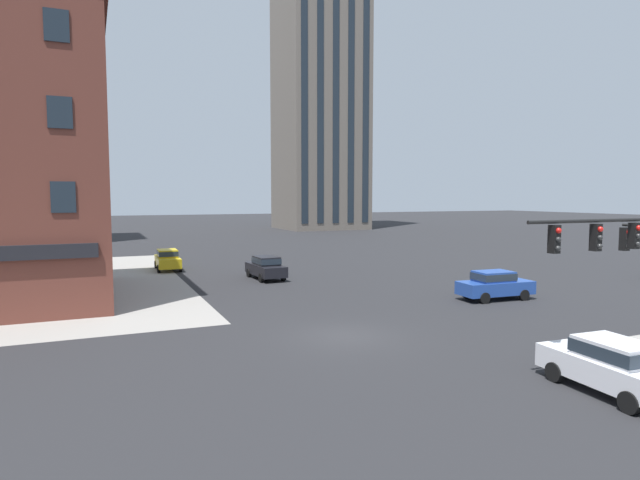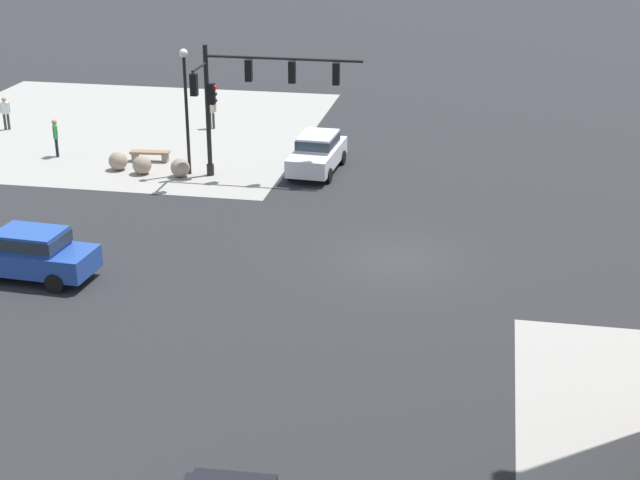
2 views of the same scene
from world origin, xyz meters
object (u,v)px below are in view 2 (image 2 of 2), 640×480
at_px(pedestrian_walking_east, 211,110).
at_px(street_lamp_corner_near, 186,97).
at_px(bollard_sphere_curb_b, 142,165).
at_px(bench_near_signal, 150,155).
at_px(car_parked_curb, 29,252).
at_px(traffic_signal_main, 242,91).
at_px(bollard_sphere_curb_c, 118,161).
at_px(car_cross_westbound, 317,151).
at_px(pedestrian_near_bench, 56,135).
at_px(bollard_sphere_curb_a, 180,168).
at_px(pedestrian_at_curb, 5,111).

distance_m(pedestrian_walking_east, street_lamp_corner_near, 7.96).
distance_m(bollard_sphere_curb_b, street_lamp_corner_near, 3.67).
xyz_separation_m(bench_near_signal, car_parked_curb, (-0.69, 13.12, 0.59)).
bearing_deg(pedestrian_walking_east, traffic_signal_main, 115.99).
relative_size(bollard_sphere_curb_c, car_cross_westbound, 0.18).
distance_m(pedestrian_near_bench, car_cross_westbound, 12.30).
height_order(street_lamp_corner_near, car_parked_curb, street_lamp_corner_near).
relative_size(pedestrian_near_bench, car_cross_westbound, 0.39).
relative_size(traffic_signal_main, pedestrian_walking_east, 4.00).
bearing_deg(bollard_sphere_curb_a, traffic_signal_main, -174.33).
bearing_deg(traffic_signal_main, street_lamp_corner_near, -4.42).
height_order(traffic_signal_main, bench_near_signal, traffic_signal_main).
relative_size(bollard_sphere_curb_b, bench_near_signal, 0.45).
bearing_deg(traffic_signal_main, car_parked_curb, 69.97).
bearing_deg(traffic_signal_main, bollard_sphere_curb_a, 5.67).
height_order(bollard_sphere_curb_c, street_lamp_corner_near, street_lamp_corner_near).
xyz_separation_m(bollard_sphere_curb_b, street_lamp_corner_near, (-2.05, -0.39, 3.02)).
height_order(pedestrian_at_curb, car_parked_curb, car_parked_curb).
relative_size(bollard_sphere_curb_b, car_cross_westbound, 0.18).
distance_m(bollard_sphere_curb_a, pedestrian_near_bench, 6.87).
bearing_deg(street_lamp_corner_near, bollard_sphere_curb_c, 0.46).
bearing_deg(street_lamp_corner_near, traffic_signal_main, 175.58).
bearing_deg(traffic_signal_main, pedestrian_walking_east, -64.01).
bearing_deg(street_lamp_corner_near, pedestrian_walking_east, -80.75).
relative_size(pedestrian_near_bench, street_lamp_corner_near, 0.32).
bearing_deg(bollard_sphere_curb_c, bollard_sphere_curb_a, 171.63).
relative_size(bench_near_signal, car_cross_westbound, 0.41).
xyz_separation_m(traffic_signal_main, street_lamp_corner_near, (2.52, -0.20, -0.40)).
distance_m(bollard_sphere_curb_c, pedestrian_at_curb, 9.79).
bearing_deg(car_cross_westbound, car_parked_curb, 61.47).
relative_size(pedestrian_at_curb, car_cross_westbound, 0.37).
bearing_deg(pedestrian_at_curb, traffic_signal_main, 158.33).
distance_m(bollard_sphere_curb_b, car_cross_westbound, 7.72).
height_order(traffic_signal_main, bollard_sphere_curb_b, traffic_signal_main).
bearing_deg(bollard_sphere_curb_b, pedestrian_near_bench, -20.13).
height_order(bollard_sphere_curb_c, pedestrian_near_bench, pedestrian_near_bench).
distance_m(bench_near_signal, pedestrian_at_curb, 9.94).
bearing_deg(pedestrian_walking_east, bench_near_signal, 79.40).
bearing_deg(car_cross_westbound, bench_near_signal, -0.34).
bearing_deg(car_cross_westbound, traffic_signal_main, 28.55).
distance_m(traffic_signal_main, pedestrian_near_bench, 9.92).
bearing_deg(pedestrian_at_curb, pedestrian_walking_east, -168.33).
relative_size(bollard_sphere_curb_b, street_lamp_corner_near, 0.15).
bearing_deg(bollard_sphere_curb_b, pedestrian_walking_east, -96.01).
height_order(bollard_sphere_curb_a, bench_near_signal, bollard_sphere_curb_a).
height_order(pedestrian_near_bench, street_lamp_corner_near, street_lamp_corner_near).
bearing_deg(car_cross_westbound, street_lamp_corner_near, 14.36).
bearing_deg(street_lamp_corner_near, car_cross_westbound, -165.64).
xyz_separation_m(pedestrian_near_bench, car_parked_curb, (-5.19, 13.06, -0.10)).
bearing_deg(bollard_sphere_curb_a, bollard_sphere_curb_c, -8.37).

